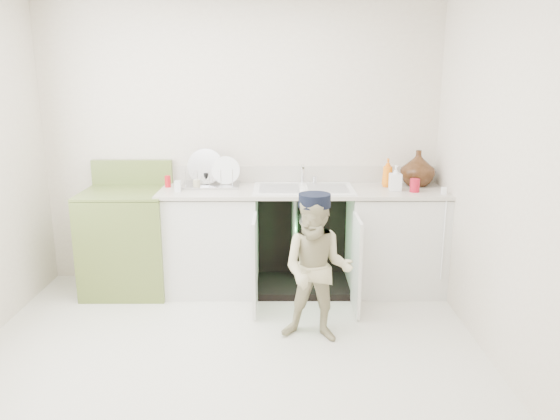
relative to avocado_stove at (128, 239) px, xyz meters
The scene contains 5 objects.
ground 1.60m from the avocado_stove, 50.59° to the right, with size 3.50×3.50×0.00m, color beige.
room_shell 1.72m from the avocado_stove, 50.59° to the right, with size 6.00×5.50×1.26m.
counter_run 1.55m from the avocado_stove, ahead, with size 2.44×1.02×1.21m.
avocado_stove is the anchor object (origin of this frame).
repair_worker 1.84m from the avocado_stove, 30.70° to the right, with size 0.58×0.87×1.06m.
Camera 1 is at (0.34, -3.34, 1.86)m, focal length 35.00 mm.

